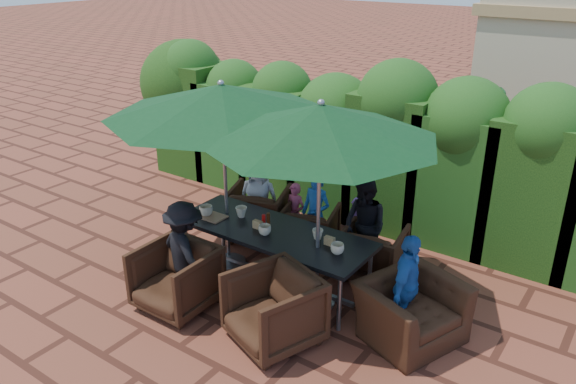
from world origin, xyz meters
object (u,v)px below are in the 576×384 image
Objects in this scene: chair_far_mid at (310,227)px; umbrella_right at (321,123)px; umbrella_left at (222,101)px; chair_end_right at (412,302)px; chair_far_left at (258,210)px; chair_near_right at (273,306)px; chair_far_right at (373,249)px; chair_near_left at (176,275)px; dining_table at (273,236)px.

umbrella_right is at bearing 110.21° from chair_far_mid.
umbrella_left is 3.16m from chair_end_right.
chair_near_right is (1.61, -1.81, 0.02)m from chair_far_left.
chair_far_left is at bearing -11.88° from chair_far_mid.
chair_far_left is 1.85m from chair_far_right.
chair_far_right is (1.71, 0.82, -1.84)m from umbrella_left.
chair_near_right reaches higher than chair_far_mid.
chair_end_right reaches higher than chair_far_right.
umbrella_left is 3.85× the size of chair_far_mid.
umbrella_left reaches higher than chair_far_left.
chair_near_left is 0.97× the size of chair_near_right.
umbrella_left is at bearing 17.03° from chair_far_right.
umbrella_left is 3.74× the size of chair_far_right.
umbrella_right reaches higher than chair_far_mid.
umbrella_right is 2.12m from chair_end_right.
chair_far_mid is at bearing 74.86° from chair_near_left.
dining_table is 2.98× the size of chair_far_left.
chair_end_right is (1.15, 0.89, 0.01)m from chair_near_right.
chair_near_left is (-0.62, -1.04, -0.26)m from dining_table.
chair_near_right is (0.01, -0.86, -1.78)m from umbrella_right.
umbrella_left is 3.25× the size of chair_near_right.
umbrella_left reaches higher than chair_end_right.
chair_near_left is (-1.29, -0.99, -1.79)m from umbrella_right.
chair_end_right is at bearing 57.83° from chair_near_right.
chair_end_right is (2.45, 1.03, 0.02)m from chair_near_left.
chair_near_left is (-0.53, -2.01, 0.05)m from chair_far_mid.
dining_table is 2.47× the size of chair_end_right.
chair_far_right is 1.81m from chair_near_right.
chair_far_left is at bearing 100.00° from umbrella_left.
chair_far_right is at bearing 50.87° from chair_near_left.
umbrella_right is at bearing 66.36° from chair_far_right.
umbrella_left is (-0.79, 0.07, 1.54)m from dining_table.
umbrella_left reaches higher than chair_near_right.
chair_end_right reaches higher than chair_far_mid.
chair_near_left reaches higher than dining_table.
chair_near_left is at bearing 133.76° from chair_end_right.
umbrella_right is 2.24m from chair_far_mid.
chair_near_right reaches higher than chair_near_left.
umbrella_left is at bearing 175.24° from dining_table.
dining_table is 0.97× the size of umbrella_right.
dining_table is 2.95× the size of chair_near_left.
chair_end_right is at bearing 22.27° from chair_near_left.
chair_far_left is at bearing 149.30° from umbrella_right.
umbrella_left is 3.36× the size of chair_near_left.
chair_far_mid is (0.69, 0.91, -1.85)m from umbrella_left.
chair_far_mid is at bearing -13.48° from chair_far_right.
chair_far_mid is (-0.76, 1.02, -1.85)m from umbrella_right.
chair_far_right is at bearing 158.55° from chair_far_mid.
umbrella_left and umbrella_right have the same top height.
chair_far_mid is 0.97× the size of chair_far_right.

